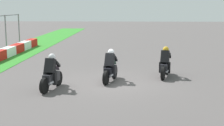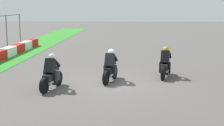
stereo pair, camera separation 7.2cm
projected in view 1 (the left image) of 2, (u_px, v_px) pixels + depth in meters
ground_plane at (113, 83)px, 14.77m from camera, size 120.00×120.00×0.00m
rider_lane_a at (165, 65)px, 15.84m from camera, size 2.01×0.66×1.51m
rider_lane_b at (110, 68)px, 14.90m from camera, size 2.02×0.64×1.51m
rider_lane_c at (51, 75)px, 13.47m from camera, size 2.03×0.62×1.51m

